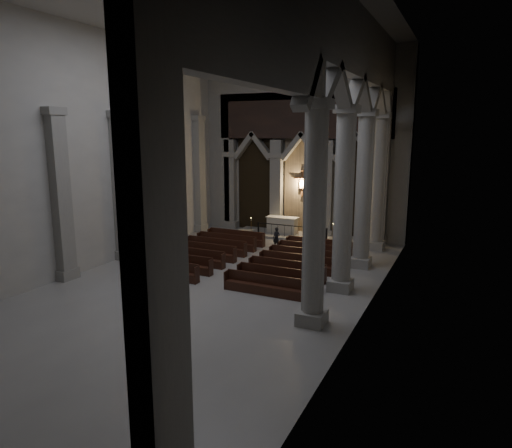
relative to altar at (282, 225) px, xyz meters
The scene contains 11 objects.
room 12.85m from the altar, 84.50° to the right, with size 24.00×24.10×12.00m.
sanctuary_wall 6.05m from the altar, 35.48° to the left, with size 14.00×0.77×12.00m.
right_arcade 13.53m from the altar, 55.36° to the right, with size 1.00×24.00×12.00m.
left_pilasters 9.80m from the altar, 128.06° to the right, with size 0.60×13.00×8.03m.
sanctuary_step 1.23m from the altar, 10.58° to the right, with size 8.50×2.60×0.15m, color gray.
altar is the anchor object (origin of this frame).
altar_rail 1.44m from the altar, 43.76° to the right, with size 4.85×0.09×0.95m.
candle_stand_left 2.18m from the altar, 146.86° to the right, with size 0.21×0.21×1.27m.
candle_stand_right 4.32m from the altar, 21.91° to the right, with size 0.24×0.24×1.42m.
pews 7.50m from the altar, 82.03° to the right, with size 9.29×7.94×0.87m.
worshipper 3.74m from the altar, 73.43° to the right, with size 0.47×0.31×1.29m, color black.
Camera 1 is at (10.34, -17.57, 6.94)m, focal length 32.00 mm.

